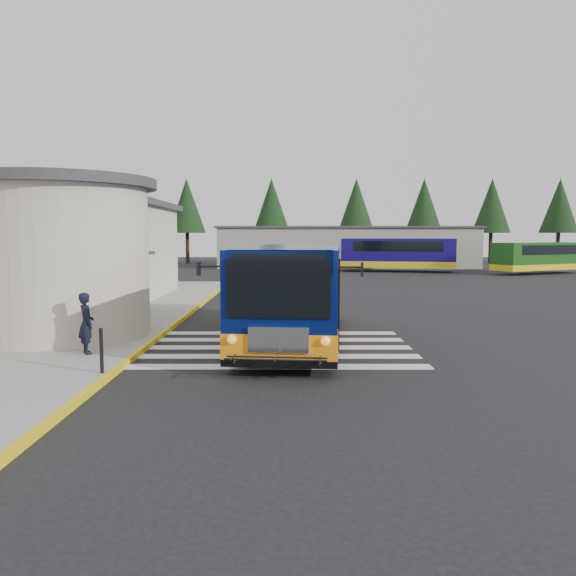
{
  "coord_description": "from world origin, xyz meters",
  "views": [
    {
      "loc": [
        -0.03,
        -16.75,
        3.2
      ],
      "look_at": [
        -0.04,
        -0.5,
        1.7
      ],
      "focal_mm": 35.0,
      "sensor_mm": 36.0,
      "label": 1
    }
  ],
  "objects_px": {
    "transit_bus": "(295,296)",
    "pedestrian_a": "(86,323)",
    "bollard": "(101,351)",
    "far_bus_a": "(398,253)",
    "far_bus_b": "(539,256)",
    "pedestrian_b": "(54,314)"
  },
  "relations": [
    {
      "from": "pedestrian_a",
      "to": "far_bus_a",
      "type": "distance_m",
      "value": 39.45
    },
    {
      "from": "pedestrian_a",
      "to": "bollard",
      "type": "height_order",
      "value": "pedestrian_a"
    },
    {
      "from": "bollard",
      "to": "far_bus_a",
      "type": "bearing_deg",
      "value": 69.91
    },
    {
      "from": "bollard",
      "to": "far_bus_a",
      "type": "distance_m",
      "value": 41.02
    },
    {
      "from": "pedestrian_b",
      "to": "far_bus_b",
      "type": "distance_m",
      "value": 42.57
    },
    {
      "from": "transit_bus",
      "to": "far_bus_b",
      "type": "distance_m",
      "value": 37.44
    },
    {
      "from": "pedestrian_b",
      "to": "far_bus_a",
      "type": "height_order",
      "value": "far_bus_a"
    },
    {
      "from": "bollard",
      "to": "transit_bus",
      "type": "bearing_deg",
      "value": 47.14
    },
    {
      "from": "pedestrian_b",
      "to": "far_bus_b",
      "type": "xyz_separation_m",
      "value": [
        28.16,
        31.92,
        0.52
      ]
    },
    {
      "from": "pedestrian_a",
      "to": "pedestrian_b",
      "type": "relative_size",
      "value": 0.97
    },
    {
      "from": "transit_bus",
      "to": "pedestrian_b",
      "type": "relative_size",
      "value": 6.33
    },
    {
      "from": "transit_bus",
      "to": "pedestrian_a",
      "type": "xyz_separation_m",
      "value": [
        -5.47,
        -2.63,
        -0.43
      ]
    },
    {
      "from": "transit_bus",
      "to": "bollard",
      "type": "height_order",
      "value": "transit_bus"
    },
    {
      "from": "transit_bus",
      "to": "far_bus_a",
      "type": "relative_size",
      "value": 1.01
    },
    {
      "from": "pedestrian_a",
      "to": "far_bus_b",
      "type": "height_order",
      "value": "far_bus_b"
    },
    {
      "from": "pedestrian_a",
      "to": "transit_bus",
      "type": "bearing_deg",
      "value": -97.76
    },
    {
      "from": "transit_bus",
      "to": "pedestrian_a",
      "type": "bearing_deg",
      "value": -148.92
    },
    {
      "from": "pedestrian_a",
      "to": "pedestrian_b",
      "type": "height_order",
      "value": "pedestrian_b"
    },
    {
      "from": "far_bus_a",
      "to": "pedestrian_a",
      "type": "bearing_deg",
      "value": 168.4
    },
    {
      "from": "pedestrian_b",
      "to": "far_bus_b",
      "type": "bearing_deg",
      "value": 119.79
    },
    {
      "from": "far_bus_a",
      "to": "transit_bus",
      "type": "bearing_deg",
      "value": 175.0
    },
    {
      "from": "transit_bus",
      "to": "far_bus_b",
      "type": "bearing_deg",
      "value": 60.89
    }
  ]
}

